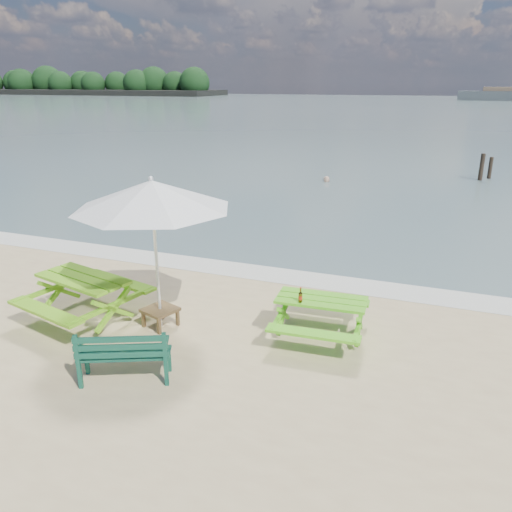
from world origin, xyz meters
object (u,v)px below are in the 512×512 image
at_px(swimmer, 326,194).
at_px(beer_bottle, 300,297).
at_px(park_bench, 126,364).
at_px(side_table, 160,317).
at_px(picnic_table_left, 85,299).
at_px(patio_umbrella, 152,195).
at_px(picnic_table_right, 321,319).

bearing_deg(swimmer, beer_bottle, -78.89).
bearing_deg(beer_bottle, park_bench, -135.72).
xyz_separation_m(park_bench, side_table, (-0.40, 1.65, -0.07)).
distance_m(picnic_table_left, park_bench, 2.31).
bearing_deg(patio_umbrella, park_bench, -76.27).
relative_size(side_table, patio_umbrella, 0.20).
height_order(picnic_table_right, beer_bottle, beer_bottle).
relative_size(picnic_table_left, park_bench, 1.67).
bearing_deg(picnic_table_left, park_bench, -37.83).
bearing_deg(beer_bottle, picnic_table_right, 40.31).
height_order(picnic_table_left, swimmer, picnic_table_left).
relative_size(beer_bottle, swimmer, 0.16).
relative_size(side_table, swimmer, 0.42).
bearing_deg(picnic_table_left, picnic_table_right, 11.45).
bearing_deg(park_bench, beer_bottle, 44.28).
distance_m(picnic_table_right, patio_umbrella, 3.50).
bearing_deg(picnic_table_left, swimmer, 85.70).
xyz_separation_m(park_bench, beer_bottle, (2.06, 2.01, 0.55)).
bearing_deg(patio_umbrella, swimmer, 91.23).
xyz_separation_m(side_table, patio_umbrella, (0.00, -0.00, 2.21)).
bearing_deg(side_table, patio_umbrella, -45.00).
bearing_deg(picnic_table_left, beer_bottle, 8.70).
distance_m(park_bench, beer_bottle, 2.93).
bearing_deg(patio_umbrella, side_table, 135.00).
xyz_separation_m(picnic_table_left, park_bench, (1.82, -1.42, -0.15)).
height_order(side_table, patio_umbrella, patio_umbrella).
height_order(picnic_table_right, park_bench, park_bench).
xyz_separation_m(side_table, beer_bottle, (2.46, 0.36, 0.62)).
relative_size(park_bench, patio_umbrella, 0.41).
relative_size(picnic_table_left, swimmer, 1.43).
relative_size(park_bench, swimmer, 0.86).
relative_size(picnic_table_left, picnic_table_right, 1.31).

